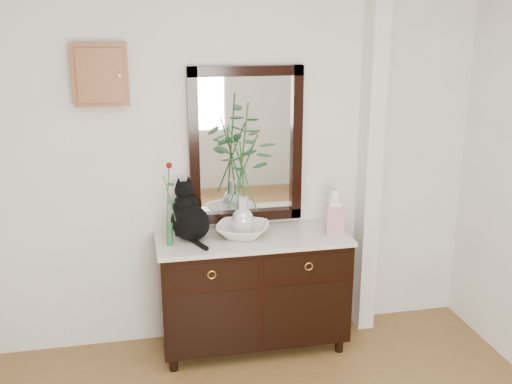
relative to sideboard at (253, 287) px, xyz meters
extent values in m
cube|color=white|center=(-0.10, 0.25, 0.88)|extent=(3.60, 0.04, 2.70)
cube|color=white|center=(0.90, 0.17, 0.88)|extent=(0.12, 0.20, 2.70)
cube|color=black|center=(0.00, 0.00, -0.01)|extent=(1.30, 0.50, 0.82)
cube|color=beige|center=(0.00, 0.00, 0.36)|extent=(1.33, 0.52, 0.03)
cube|color=black|center=(0.00, 0.24, 0.97)|extent=(0.80, 0.06, 1.10)
cube|color=white|center=(0.00, 0.25, 0.97)|extent=(0.66, 0.01, 0.96)
cube|color=brown|center=(-0.95, 0.21, 1.48)|extent=(0.35, 0.10, 0.40)
imported|color=white|center=(-0.07, 0.02, 0.42)|extent=(0.46, 0.46, 0.09)
camera|label=1|loc=(-0.77, -3.79, 1.83)|focal=42.00mm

